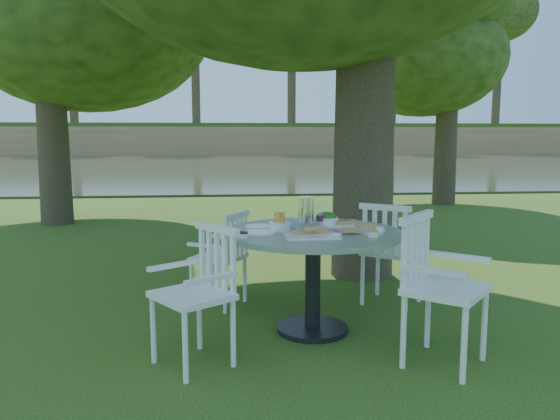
# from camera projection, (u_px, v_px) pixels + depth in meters

# --- Properties ---
(ground) EXTENTS (140.00, 140.00, 0.00)m
(ground) POSITION_uv_depth(u_px,v_px,m) (282.00, 306.00, 4.91)
(ground) COLOR #203E0D
(ground) RESTS_ON ground
(table) EXTENTS (1.37, 1.37, 0.80)m
(table) POSITION_uv_depth(u_px,v_px,m) (313.00, 251.00, 4.21)
(table) COLOR black
(table) RESTS_ON ground
(chair_ne) EXTENTS (0.64, 0.63, 0.93)m
(chair_ne) POSITION_uv_depth(u_px,v_px,m) (388.00, 246.00, 4.86)
(chair_ne) COLOR white
(chair_ne) RESTS_ON ground
(chair_nw) EXTENTS (0.56, 0.57, 0.85)m
(chair_nw) POSITION_uv_depth(u_px,v_px,m) (227.00, 252.00, 4.85)
(chair_nw) COLOR white
(chair_nw) RESTS_ON ground
(chair_sw) EXTENTS (0.63, 0.63, 0.93)m
(chair_sw) POSITION_uv_depth(u_px,v_px,m) (204.00, 283.00, 3.65)
(chair_sw) COLOR white
(chair_sw) RESTS_ON ground
(chair_se) EXTENTS (0.69, 0.69, 1.00)m
(chair_se) POSITION_uv_depth(u_px,v_px,m) (432.00, 277.00, 3.65)
(chair_se) COLOR white
(chair_se) RESTS_ON ground
(tableware) EXTENTS (1.12, 0.74, 0.24)m
(tableware) POSITION_uv_depth(u_px,v_px,m) (312.00, 222.00, 4.27)
(tableware) COLOR white
(tableware) RESTS_ON table
(river) EXTENTS (100.00, 28.00, 0.12)m
(river) POSITION_uv_depth(u_px,v_px,m) (235.00, 166.00, 27.59)
(river) COLOR #2B311D
(river) RESTS_ON ground
(far_bank) EXTENTS (100.00, 18.00, 15.20)m
(far_bank) POSITION_uv_depth(u_px,v_px,m) (234.00, 65.00, 44.50)
(far_bank) COLOR #A1794B
(far_bank) RESTS_ON ground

